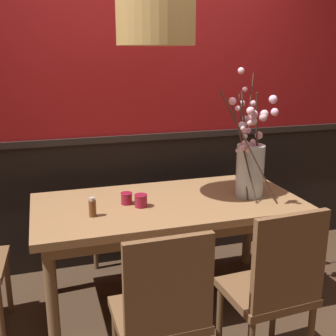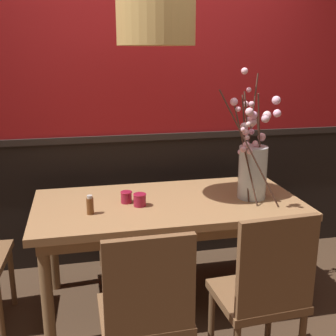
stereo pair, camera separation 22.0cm
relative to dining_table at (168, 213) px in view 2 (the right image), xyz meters
The scene contains 11 objects.
ground_plane 0.66m from the dining_table, ahead, with size 24.00×24.00×0.00m, color #422D1E.
back_wall 0.98m from the dining_table, 90.00° to the left, with size 4.45×0.14×2.60m.
dining_table is the anchor object (origin of this frame).
chair_far_side_left 0.89m from the dining_table, 105.01° to the left, with size 0.44×0.45×0.96m.
chair_near_side_right 0.91m from the dining_table, 70.07° to the right, with size 0.44×0.41×0.97m.
chair_near_side_left 0.91m from the dining_table, 108.74° to the right, with size 0.43×0.40×0.94m.
vase_with_blossoms 0.64m from the dining_table, ahead, with size 0.42×0.43×0.85m.
candle_holder_nearer_center 0.30m from the dining_table, behind, with size 0.08×0.08×0.08m.
candle_holder_nearer_edge 0.24m from the dining_table, 165.37° to the right, with size 0.08×0.08×0.08m.
condiment_bottle 0.54m from the dining_table, 166.25° to the right, with size 0.04×0.04×0.12m.
pendant_lamp 1.20m from the dining_table, 161.75° to the left, with size 0.47×0.47×0.88m.
Camera 2 is at (-0.55, -2.55, 1.69)m, focal length 44.93 mm.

